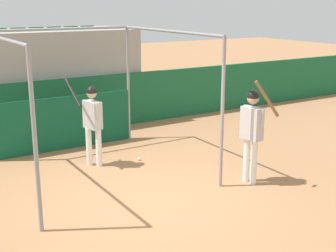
{
  "coord_description": "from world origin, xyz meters",
  "views": [
    {
      "loc": [
        -3.89,
        -6.96,
        3.55
      ],
      "look_at": [
        1.03,
        1.04,
        1.05
      ],
      "focal_mm": 50.0,
      "sensor_mm": 36.0,
      "label": 1
    }
  ],
  "objects": [
    {
      "name": "ground_plane",
      "position": [
        0.0,
        0.0,
        0.0
      ],
      "size": [
        60.0,
        60.0,
        0.0
      ],
      "primitive_type": "plane",
      "color": "#A8754C"
    },
    {
      "name": "baseball",
      "position": [
        0.91,
        2.12,
        0.04
      ],
      "size": [
        0.07,
        0.07,
        0.07
      ],
      "color": "white",
      "rests_on": "ground"
    },
    {
      "name": "batting_cage",
      "position": [
        -0.25,
        3.11,
        1.28
      ],
      "size": [
        3.67,
        4.03,
        2.97
      ],
      "color": "gray",
      "rests_on": "ground"
    },
    {
      "name": "bleacher_section",
      "position": [
        -0.0,
        6.47,
        1.4
      ],
      "size": [
        5.4,
        2.4,
        2.81
      ],
      "color": "#9E9E99",
      "rests_on": "ground"
    },
    {
      "name": "outfield_wall",
      "position": [
        0.0,
        5.21,
        0.77
      ],
      "size": [
        24.0,
        0.12,
        1.53
      ],
      "color": "#196038",
      "rests_on": "ground"
    },
    {
      "name": "player_batter",
      "position": [
        -0.11,
        2.35,
        1.09
      ],
      "size": [
        0.57,
        0.85,
        1.95
      ],
      "rotation": [
        0.0,
        0.0,
        1.79
      ],
      "color": "white",
      "rests_on": "ground"
    },
    {
      "name": "player_waiting",
      "position": [
        2.17,
        -0.27,
        1.17
      ],
      "size": [
        0.52,
        0.74,
        2.15
      ],
      "rotation": [
        0.0,
        0.0,
        -1.47
      ],
      "color": "white",
      "rests_on": "ground"
    }
  ]
}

